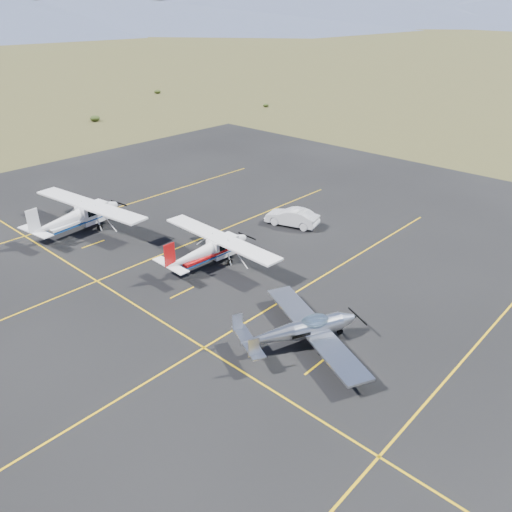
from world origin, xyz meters
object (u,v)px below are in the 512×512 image
aircraft_low_wing (303,329)px  sedan (292,217)px  aircraft_cessna (209,249)px  aircraft_plain (77,216)px

aircraft_low_wing → sedan: size_ratio=2.05×
aircraft_cessna → aircraft_plain: (-3.33, 12.47, 0.16)m
aircraft_plain → aircraft_cessna: bearing=-81.9°
aircraft_plain → sedan: (13.08, -12.26, -0.64)m
aircraft_cessna → aircraft_plain: size_ratio=0.88×
aircraft_low_wing → sedan: 16.90m
aircraft_plain → sedan: 17.94m
aircraft_cessna → aircraft_plain: aircraft_plain is taller
aircraft_low_wing → sedan: bearing=66.1°
aircraft_low_wing → sedan: (12.73, 11.12, -0.24)m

